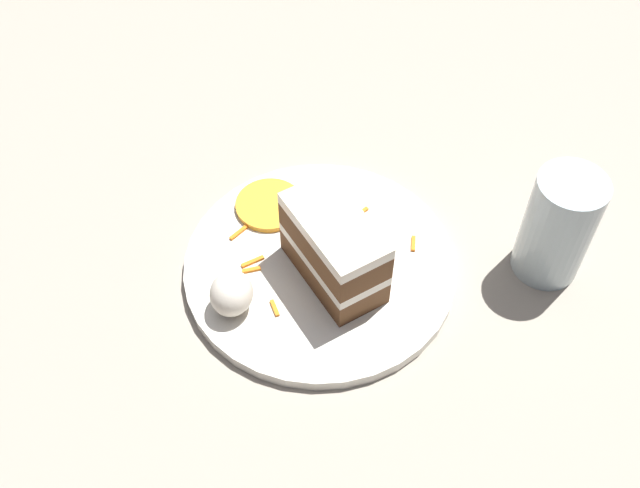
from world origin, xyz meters
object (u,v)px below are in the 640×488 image
(plate, at_px, (320,266))
(orange_garnish, at_px, (269,205))
(cake_slice, at_px, (334,248))
(drinking_glass, at_px, (556,232))
(cream_dollop, at_px, (231,293))

(plate, height_order, orange_garnish, orange_garnish)
(cake_slice, xyz_separation_m, drinking_glass, (0.07, -0.21, -0.00))
(cake_slice, bearing_deg, drinking_glass, 154.59)
(plate, relative_size, drinking_glass, 2.25)
(plate, relative_size, cake_slice, 2.27)
(plate, bearing_deg, drinking_glass, -75.37)
(plate, distance_m, orange_garnish, 0.09)
(cream_dollop, xyz_separation_m, orange_garnish, (0.13, 0.00, -0.02))
(cream_dollop, distance_m, orange_garnish, 0.13)
(plate, height_order, drinking_glass, drinking_glass)
(plate, bearing_deg, cream_dollop, 135.89)
(cake_slice, xyz_separation_m, cream_dollop, (-0.06, 0.09, -0.02))
(plate, relative_size, cream_dollop, 6.08)
(cream_dollop, bearing_deg, orange_garnish, 0.06)
(cream_dollop, bearing_deg, drinking_glass, -66.07)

